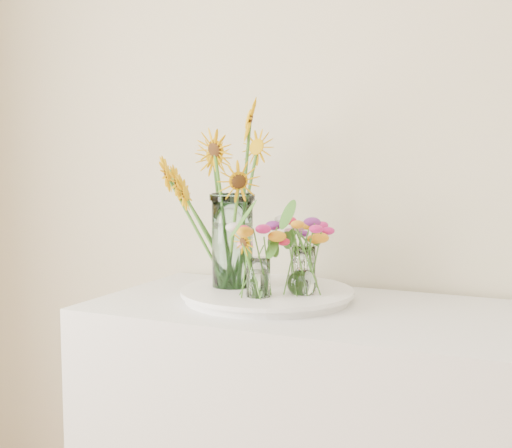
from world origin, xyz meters
The scene contains 9 objects.
tray centered at (-0.61, 1.95, 0.91)m, with size 0.45×0.45×0.03m, color white.
mason_jar centered at (-0.72, 1.95, 1.06)m, with size 0.11×0.11×0.27m, color #AAD5CC.
sunflower_bouquet centered at (-0.72, 1.95, 1.18)m, with size 0.65×0.65×0.52m, color #DA9F04, non-canonical shape.
small_vase_a centered at (-0.60, 1.85, 0.98)m, with size 0.06×0.06×0.11m, color white.
wildflower_posy_a centered at (-0.60, 1.85, 1.02)m, with size 0.21×0.21×0.20m, color orange, non-canonical shape.
small_vase_b centered at (-0.50, 1.93, 0.98)m, with size 0.08×0.08×0.12m, color white, non-canonical shape.
wildflower_posy_b centered at (-0.50, 1.93, 1.03)m, with size 0.22×0.22×0.21m, color orange, non-canonical shape.
small_vase_c centered at (-0.54, 2.03, 0.98)m, with size 0.07×0.07×0.12m, color white.
wildflower_posy_c centered at (-0.54, 2.03, 1.03)m, with size 0.19×0.19×0.21m, color orange, non-canonical shape.
Camera 1 is at (0.07, 0.35, 1.28)m, focal length 45.00 mm.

